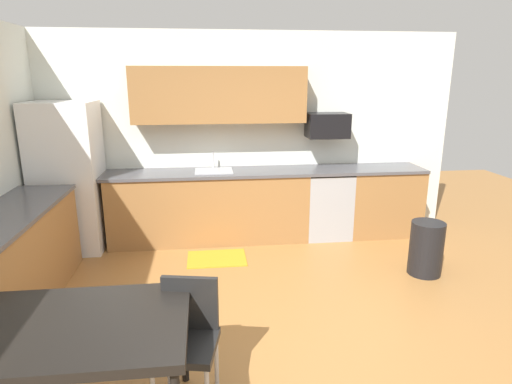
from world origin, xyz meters
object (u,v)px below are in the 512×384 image
at_px(microwave, 327,125).
at_px(chair_near_table, 187,333).
at_px(trash_bin, 426,248).
at_px(oven_range, 326,203).
at_px(refrigerator, 69,178).
at_px(dining_table, 67,333).

height_order(microwave, chair_near_table, microwave).
bearing_deg(chair_near_table, trash_bin, 32.68).
height_order(oven_range, microwave, microwave).
xyz_separation_m(oven_range, chair_near_table, (-1.77, -2.94, 0.05)).
xyz_separation_m(refrigerator, microwave, (3.30, 0.18, 0.58)).
bearing_deg(dining_table, refrigerator, 105.55).
distance_m(oven_range, trash_bin, 1.53).
relative_size(oven_range, chair_near_table, 1.07).
distance_m(refrigerator, microwave, 3.35).
bearing_deg(refrigerator, dining_table, -74.45).
bearing_deg(oven_range, trash_bin, -59.57).
relative_size(microwave, chair_near_table, 0.64).
xyz_separation_m(oven_range, dining_table, (-2.44, -3.14, 0.23)).
distance_m(oven_range, dining_table, 3.99).
bearing_deg(trash_bin, chair_near_table, -147.32).
relative_size(microwave, trash_bin, 0.90).
bearing_deg(trash_bin, dining_table, -150.28).
xyz_separation_m(microwave, dining_table, (-2.44, -3.24, -0.81)).
bearing_deg(chair_near_table, dining_table, -163.00).
distance_m(refrigerator, trash_bin, 4.29).
height_order(refrigerator, trash_bin, refrigerator).
relative_size(oven_range, dining_table, 0.65).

